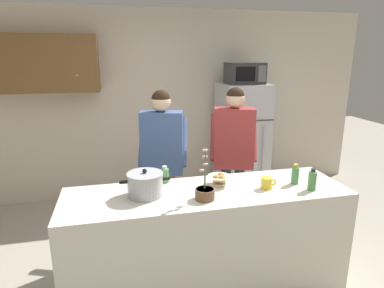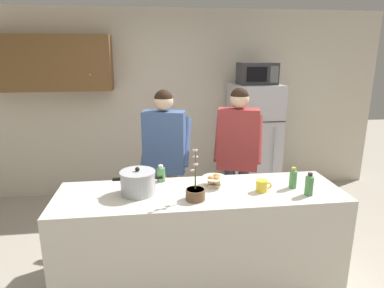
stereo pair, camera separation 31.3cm
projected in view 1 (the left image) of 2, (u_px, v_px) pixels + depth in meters
ground_plane at (206, 287)px, 2.92m from camera, size 14.00×14.00×0.00m
back_wall_unit at (147, 99)px, 4.63m from camera, size 6.00×0.48×2.60m
kitchen_island at (207, 241)px, 2.80m from camera, size 2.32×0.68×0.92m
refrigerator at (241, 141)px, 4.67m from camera, size 0.64×0.68×1.61m
microwave at (245, 73)px, 4.41m from camera, size 0.48×0.37×0.28m
person_near_pot at (162, 151)px, 3.37m from camera, size 0.58×0.51×1.66m
person_by_sink at (234, 146)px, 3.53m from camera, size 0.60×0.53×1.67m
cooking_pot at (145, 184)px, 2.57m from camera, size 0.39×0.28×0.22m
coffee_mug at (267, 183)px, 2.72m from camera, size 0.13×0.09×0.10m
bread_bowl at (219, 179)px, 2.79m from camera, size 0.21×0.21×0.10m
bottle_near_edge at (312, 180)px, 2.67m from camera, size 0.07×0.07×0.18m
bottle_mid_counter at (165, 174)px, 2.84m from camera, size 0.07×0.07×0.15m
bottle_far_corner at (295, 174)px, 2.81m from camera, size 0.06×0.06×0.18m
potted_orchid at (205, 192)px, 2.51m from camera, size 0.15×0.15×0.41m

